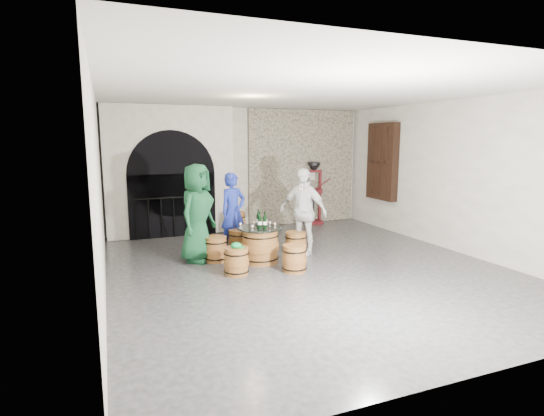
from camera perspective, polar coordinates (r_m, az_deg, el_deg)
name	(u,v)px	position (r m, az deg, el deg)	size (l,w,h in m)	color
ground	(305,267)	(8.07, 4.48, -7.93)	(8.00, 8.00, 0.00)	#29292B
wall_back	(241,169)	(11.47, -4.23, 5.31)	(8.00, 8.00, 0.00)	beige
wall_front	(491,221)	(4.55, 27.37, -1.60)	(8.00, 8.00, 0.00)	beige
wall_left	(99,191)	(6.97, -22.22, 2.16)	(8.00, 8.00, 0.00)	beige
wall_right	(455,176)	(9.80, 23.38, 3.93)	(8.00, 8.00, 0.00)	beige
ceiling	(307,92)	(7.76, 4.79, 15.30)	(8.00, 8.00, 0.00)	beige
stone_facing_panel	(302,167)	(12.07, 4.09, 5.50)	(3.20, 0.12, 3.18)	gray
arched_opening	(170,172)	(10.79, -13.51, 4.75)	(3.10, 0.60, 3.19)	beige
shuttered_window	(382,162)	(11.54, 14.59, 6.06)	(0.23, 1.10, 2.00)	black
barrel_table	(260,245)	(8.27, -1.62, -5.01)	(0.89, 0.89, 0.69)	brown
barrel_stool_left	(216,249)	(8.43, -7.54, -5.50)	(0.46, 0.46, 0.49)	brown
barrel_stool_far	(239,241)	(9.03, -4.49, -4.46)	(0.46, 0.46, 0.49)	brown
barrel_stool_right	(296,244)	(8.78, 3.20, -4.85)	(0.46, 0.46, 0.49)	brown
barrel_stool_near_right	(294,258)	(7.73, 3.03, -6.79)	(0.46, 0.46, 0.49)	brown
barrel_stool_near_left	(236,261)	(7.57, -4.81, -7.16)	(0.46, 0.46, 0.49)	brown
green_cap	(236,245)	(7.49, -4.80, -5.04)	(0.23, 0.19, 0.10)	#0C8B3A
person_green	(197,213)	(8.36, -10.02, -0.67)	(0.94, 0.61, 1.92)	#124225
person_blue	(233,212)	(9.12, -5.26, -0.52)	(0.61, 0.40, 1.68)	navy
person_white	(303,212)	(8.75, 4.15, -0.50)	(1.06, 0.44, 1.80)	silver
wine_bottle_left	(260,221)	(8.11, -1.67, -1.81)	(0.08, 0.08, 0.32)	black
wine_bottle_center	(265,221)	(8.10, -0.98, -1.82)	(0.08, 0.08, 0.32)	black
wine_bottle_right	(258,219)	(8.33, -1.87, -1.52)	(0.08, 0.08, 0.32)	black
tasting_glass_a	(252,228)	(7.95, -2.65, -2.65)	(0.05, 0.05, 0.10)	#BB6224
tasting_glass_b	(270,224)	(8.29, -0.31, -2.15)	(0.05, 0.05, 0.10)	#BB6224
tasting_glass_c	(254,224)	(8.31, -2.48, -2.13)	(0.05, 0.05, 0.10)	#BB6224
tasting_glass_d	(267,222)	(8.45, -0.73, -1.93)	(0.05, 0.05, 0.10)	#BB6224
tasting_glass_e	(275,225)	(8.16, 0.39, -2.33)	(0.05, 0.05, 0.10)	#BB6224
tasting_glass_f	(241,225)	(8.17, -4.25, -2.34)	(0.05, 0.05, 0.10)	#BB6224
side_barrel	(236,225)	(10.43, -4.82, -2.24)	(0.47, 0.47, 0.63)	brown
corking_press	(314,188)	(12.02, 5.64, 2.68)	(0.73, 0.46, 1.75)	#4E0D12
control_box	(311,176)	(12.12, 5.30, 4.32)	(0.18, 0.10, 0.22)	silver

